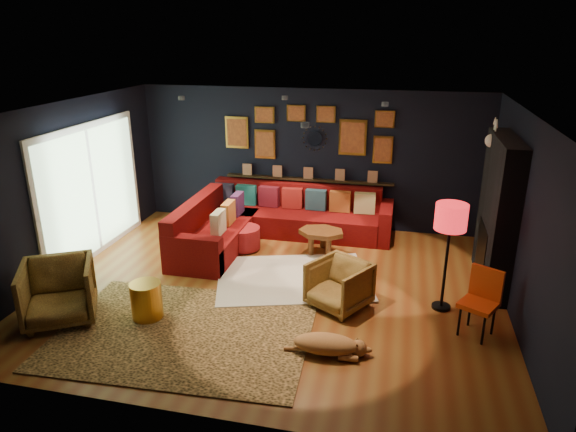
% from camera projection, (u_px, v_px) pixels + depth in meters
% --- Properties ---
extents(floor, '(6.50, 6.50, 0.00)m').
position_uv_depth(floor, '(274.00, 288.00, 7.56)').
color(floor, brown).
rests_on(floor, ground).
extents(room_walls, '(6.50, 6.50, 6.50)m').
position_uv_depth(room_walls, '(273.00, 184.00, 7.02)').
color(room_walls, black).
rests_on(room_walls, ground).
extents(sectional, '(3.41, 2.69, 0.86)m').
position_uv_depth(sectional, '(265.00, 222.00, 9.23)').
color(sectional, maroon).
rests_on(sectional, ground).
extents(ledge, '(3.20, 0.12, 0.04)m').
position_uv_depth(ledge, '(308.00, 179.00, 9.70)').
color(ledge, black).
rests_on(ledge, room_walls).
extents(gallery_wall, '(3.15, 0.04, 1.02)m').
position_uv_depth(gallery_wall, '(309.00, 132.00, 9.44)').
color(gallery_wall, gold).
rests_on(gallery_wall, room_walls).
extents(sunburst_mirror, '(0.47, 0.16, 0.47)m').
position_uv_depth(sunburst_mirror, '(315.00, 138.00, 9.45)').
color(sunburst_mirror, silver).
rests_on(sunburst_mirror, room_walls).
extents(fireplace, '(0.31, 1.60, 2.20)m').
position_uv_depth(fireplace, '(496.00, 218.00, 7.39)').
color(fireplace, black).
rests_on(fireplace, ground).
extents(deer_head, '(0.50, 0.28, 0.45)m').
position_uv_depth(deer_head, '(504.00, 141.00, 7.49)').
color(deer_head, white).
rests_on(deer_head, fireplace).
extents(sliding_door, '(0.06, 2.80, 2.20)m').
position_uv_depth(sliding_door, '(92.00, 191.00, 8.41)').
color(sliding_door, white).
rests_on(sliding_door, ground).
extents(ceiling_spots, '(3.30, 2.50, 0.06)m').
position_uv_depth(ceiling_spots, '(286.00, 105.00, 7.42)').
color(ceiling_spots, black).
rests_on(ceiling_spots, room_walls).
extents(shag_rug, '(2.65, 2.24, 0.03)m').
position_uv_depth(shag_rug, '(293.00, 278.00, 7.82)').
color(shag_rug, white).
rests_on(shag_rug, ground).
extents(leopard_rug, '(3.24, 2.39, 0.02)m').
position_uv_depth(leopard_rug, '(184.00, 332.00, 6.44)').
color(leopard_rug, tan).
rests_on(leopard_rug, ground).
extents(coffee_table, '(0.81, 0.63, 0.39)m').
position_uv_depth(coffee_table, '(321.00, 235.00, 8.62)').
color(coffee_table, brown).
rests_on(coffee_table, shag_rug).
extents(pouf, '(0.57, 0.57, 0.37)m').
position_uv_depth(pouf, '(244.00, 238.00, 8.82)').
color(pouf, maroon).
rests_on(pouf, shag_rug).
extents(armchair_left, '(1.14, 1.12, 0.88)m').
position_uv_depth(armchair_left, '(58.00, 289.00, 6.58)').
color(armchair_left, gold).
rests_on(armchair_left, ground).
extents(armchair_right, '(0.94, 0.93, 0.72)m').
position_uv_depth(armchair_right, '(339.00, 283.00, 6.92)').
color(armchair_right, gold).
rests_on(armchair_right, ground).
extents(gold_stool, '(0.40, 0.40, 0.50)m').
position_uv_depth(gold_stool, '(147.00, 301.00, 6.69)').
color(gold_stool, gold).
rests_on(gold_stool, ground).
extents(orange_chair, '(0.55, 0.55, 0.86)m').
position_uv_depth(orange_chair, '(482.00, 297.00, 6.28)').
color(orange_chair, black).
rests_on(orange_chair, ground).
extents(floor_lamp, '(0.41, 0.41, 1.50)m').
position_uv_depth(floor_lamp, '(451.00, 222.00, 6.59)').
color(floor_lamp, black).
rests_on(floor_lamp, ground).
extents(dog, '(1.05, 0.56, 0.33)m').
position_uv_depth(dog, '(326.00, 341.00, 5.95)').
color(dog, '#BB7B42').
rests_on(dog, leopard_rug).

